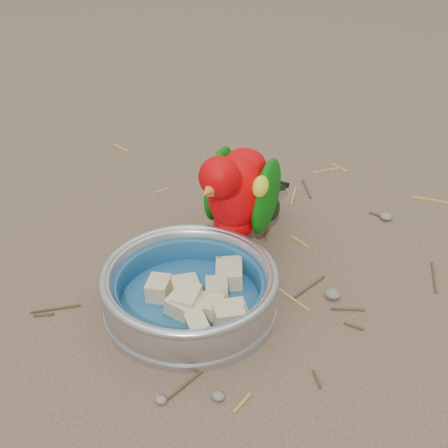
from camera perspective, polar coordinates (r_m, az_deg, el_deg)
The scene contains 6 objects.
ground at distance 0.94m, azimuth -5.73°, elevation -4.97°, with size 60.00×60.00×0.00m, color brown.
food_bowl at distance 0.89m, azimuth -2.83°, elevation -6.82°, with size 0.22×0.22×0.02m, color #B2B2BA.
bowl_wall at distance 0.87m, azimuth -2.88°, elevation -5.31°, with size 0.22×0.22×0.04m, color #B2B2BA, non-canonical shape.
fruit_wedges at distance 0.87m, azimuth -2.87°, elevation -5.67°, with size 0.13×0.13×0.03m, color #C6B185, non-canonical shape.
lory_parrot at distance 0.95m, azimuth 1.13°, elevation 1.91°, with size 0.10×0.21×0.17m, color #C90104, non-canonical shape.
ground_debris at distance 0.95m, azimuth -6.41°, elevation -3.95°, with size 0.90×0.80×0.01m, color #9E893E, non-canonical shape.
Camera 1 is at (0.52, -0.51, 0.58)m, focal length 55.00 mm.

